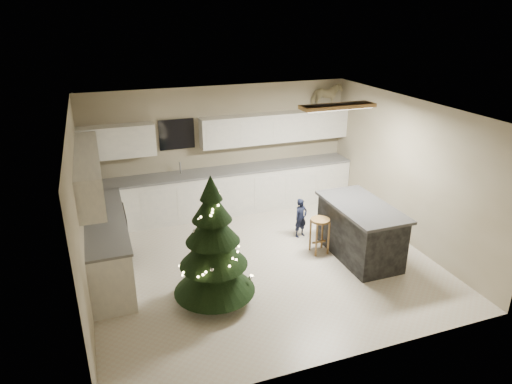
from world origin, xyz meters
The scene contains 8 objects.
ground_plane centered at (0.00, 0.00, 0.00)m, with size 5.50×5.50×0.00m, color beige.
room_shell centered at (0.02, 0.00, 1.75)m, with size 5.52×5.02×2.61m.
cabinetry centered at (-0.91, 1.65, 0.76)m, with size 5.50×3.20×2.00m.
island centered at (1.64, -0.34, 0.48)m, with size 0.90×1.70×0.95m.
bar_stool centered at (1.05, 0.00, 0.48)m, with size 0.33×0.33×0.64m.
christmas_tree centered at (-1.05, -0.78, 0.81)m, with size 1.23×1.18×1.96m.
toddler centered at (1.00, 0.66, 0.38)m, with size 0.27×0.18×0.75m, color black.
rocking_horse centered at (2.30, 2.33, 2.29)m, with size 0.67×0.39×0.55m.
Camera 1 is at (-2.40, -6.30, 3.99)m, focal length 32.00 mm.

